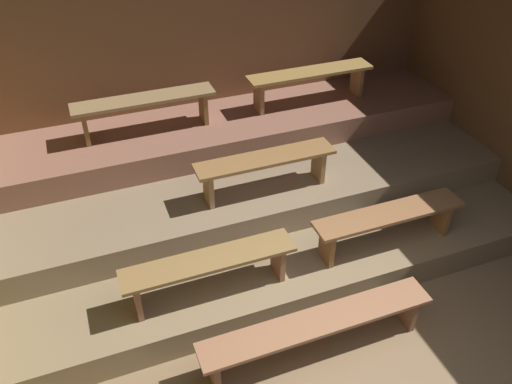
{
  "coord_description": "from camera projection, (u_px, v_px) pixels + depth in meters",
  "views": [
    {
      "loc": [
        -1.72,
        -1.79,
        3.92
      ],
      "look_at": [
        -0.15,
        2.32,
        0.66
      ],
      "focal_mm": 36.79,
      "sensor_mm": 36.0,
      "label": 1
    }
  ],
  "objects": [
    {
      "name": "wall_back",
      "position": [
        218.0,
        70.0,
        6.45
      ],
      "size": [
        6.35,
        0.06,
        2.58
      ],
      "primitive_type": "cube",
      "color": "brown",
      "rests_on": "ground"
    },
    {
      "name": "bench_lower_left",
      "position": [
        209.0,
        266.0,
        4.64
      ],
      "size": [
        1.56,
        0.31,
        0.41
      ],
      "color": "olive",
      "rests_on": "platform_lower"
    },
    {
      "name": "bench_lower_right",
      "position": [
        388.0,
        219.0,
        5.16
      ],
      "size": [
        1.56,
        0.31,
        0.41
      ],
      "color": "#8B5E3A",
      "rests_on": "platform_lower"
    },
    {
      "name": "platform_lower",
      "position": [
        261.0,
        213.0,
        6.0
      ],
      "size": [
        5.55,
        2.92,
        0.31
      ],
      "primitive_type": "cube",
      "color": "#816D4F",
      "rests_on": "ground"
    },
    {
      "name": "ground",
      "position": [
        279.0,
        257.0,
        5.7
      ],
      "size": [
        6.35,
        4.82,
        0.08
      ],
      "primitive_type": "cube",
      "color": "#7C6346"
    },
    {
      "name": "bench_upper_left",
      "position": [
        145.0,
        105.0,
        5.79
      ],
      "size": [
        1.57,
        0.31,
        0.41
      ],
      "color": "olive",
      "rests_on": "platform_upper"
    },
    {
      "name": "platform_upper",
      "position": [
        234.0,
        129.0,
        6.33
      ],
      "size": [
        5.55,
        1.08,
        0.31
      ],
      "primitive_type": "cube",
      "color": "#865947",
      "rests_on": "platform_middle"
    },
    {
      "name": "bench_middle_center",
      "position": [
        265.0,
        165.0,
        5.39
      ],
      "size": [
        1.48,
        0.31,
        0.41
      ],
      "color": "olive",
      "rests_on": "platform_middle"
    },
    {
      "name": "platform_middle",
      "position": [
        248.0,
        171.0,
        6.14
      ],
      "size": [
        5.55,
        2.05,
        0.31
      ],
      "primitive_type": "cube",
      "color": "#806B52",
      "rests_on": "platform_lower"
    },
    {
      "name": "bench_floor_center",
      "position": [
        317.0,
        327.0,
        4.47
      ],
      "size": [
        2.1,
        0.31,
        0.41
      ],
      "color": "#8E5E40",
      "rests_on": "ground"
    },
    {
      "name": "bench_upper_right",
      "position": [
        310.0,
        78.0,
        6.37
      ],
      "size": [
        1.57,
        0.31,
        0.41
      ],
      "color": "olive",
      "rests_on": "platform_upper"
    }
  ]
}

